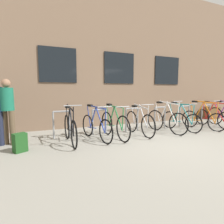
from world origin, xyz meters
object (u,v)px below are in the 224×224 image
object	(u,v)px
bicycle_blue	(96,126)
bicycle_teal	(181,120)
bicycle_red	(213,117)
bicycle_green	(114,124)
bicycle_orange	(202,119)
bicycle_black	(70,129)
person_browsing	(8,107)
bicycle_white	(166,121)
planter_box	(211,113)
backpack	(20,143)
bicycle_silver	(139,122)

from	to	relation	value
bicycle_blue	bicycle_teal	world-z (taller)	same
bicycle_red	bicycle_green	world-z (taller)	bicycle_green
bicycle_blue	bicycle_green	distance (m)	0.57
bicycle_green	bicycle_orange	bearing A→B (deg)	-1.88
bicycle_blue	bicycle_teal	xyz separation A→B (m)	(3.18, -0.01, -0.01)
bicycle_black	bicycle_orange	bearing A→B (deg)	-0.66
bicycle_teal	person_browsing	world-z (taller)	person_browsing
bicycle_white	planter_box	bearing A→B (deg)	20.66
bicycle_teal	bicycle_red	bearing A→B (deg)	1.03
planter_box	bicycle_red	bearing A→B (deg)	-140.17
bicycle_orange	person_browsing	distance (m)	6.41
bicycle_black	bicycle_red	xyz separation A→B (m)	(5.62, 0.11, -0.02)
bicycle_black	backpack	distance (m)	1.25
bicycle_white	bicycle_red	xyz separation A→B (m)	(2.37, 0.08, -0.03)
bicycle_black	bicycle_white	bearing A→B (deg)	0.47
bicycle_white	bicycle_teal	xyz separation A→B (m)	(0.70, 0.05, -0.03)
bicycle_silver	bicycle_red	distance (m)	3.38
bicycle_silver	bicycle_teal	distance (m)	1.71
bicycle_blue	bicycle_black	xyz separation A→B (m)	(-0.76, -0.09, 0.01)
bicycle_blue	backpack	world-z (taller)	bicycle_blue
bicycle_teal	person_browsing	distance (m)	5.49
bicycle_white	bicycle_red	size ratio (longest dim) A/B	1.00
bicycle_black	bicycle_green	bearing A→B (deg)	2.55
bicycle_orange	person_browsing	world-z (taller)	person_browsing
bicycle_orange	bicycle_red	distance (m)	0.78
bicycle_orange	bicycle_red	size ratio (longest dim) A/B	0.96
bicycle_black	bicycle_blue	bearing A→B (deg)	6.50
bicycle_white	backpack	bearing A→B (deg)	-175.80
bicycle_white	bicycle_orange	xyz separation A→B (m)	(1.61, -0.08, -0.02)
person_browsing	bicycle_white	bearing A→B (deg)	-5.34
bicycle_red	person_browsing	xyz separation A→B (m)	(-7.12, 0.36, 0.62)
bicycle_silver	bicycle_red	xyz separation A→B (m)	(3.38, -0.00, -0.02)
planter_box	bicycle_teal	bearing A→B (deg)	-156.37
bicycle_black	planter_box	xyz separation A→B (m)	(7.40, 1.59, -0.10)
bicycle_blue	backpack	distance (m)	2.01
bicycle_black	planter_box	world-z (taller)	bicycle_black
bicycle_white	bicycle_black	world-z (taller)	bicycle_white
bicycle_red	backpack	bearing A→B (deg)	-176.56
bicycle_white	bicycle_orange	world-z (taller)	bicycle_white
person_browsing	planter_box	bearing A→B (deg)	7.18
bicycle_blue	bicycle_teal	bearing A→B (deg)	-0.13
bicycle_white	bicycle_orange	bearing A→B (deg)	-2.94
bicycle_silver	person_browsing	xyz separation A→B (m)	(-3.74, 0.36, 0.60)
bicycle_silver	backpack	world-z (taller)	bicycle_silver
bicycle_silver	bicycle_green	size ratio (longest dim) A/B	0.96
person_browsing	bicycle_silver	bearing A→B (deg)	-5.43
bicycle_blue	bicycle_black	distance (m)	0.77
bicycle_silver	bicycle_black	xyz separation A→B (m)	(-2.24, -0.12, 0.00)
bicycle_black	bicycle_orange	distance (m)	4.86
bicycle_silver	backpack	size ratio (longest dim) A/B	3.91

